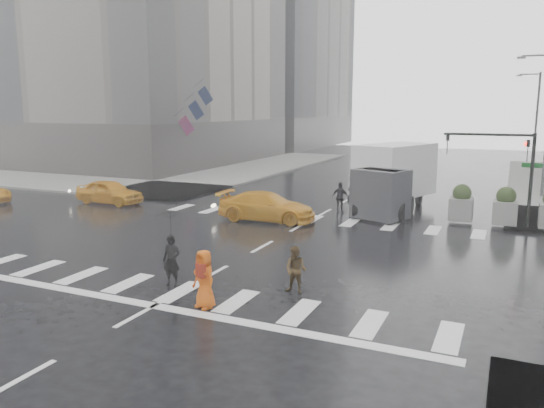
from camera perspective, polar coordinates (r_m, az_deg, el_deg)
The scene contains 18 objects.
ground at distance 21.91m, azimuth -1.03°, elevation -4.61°, with size 120.00×120.00×0.00m, color black.
sidewalk_nw at distance 46.80m, azimuth -13.53°, elevation 3.18°, with size 35.00×35.00×0.15m, color slate.
building_nw_far at distance 85.48m, azimuth -2.64°, elevation 20.08°, with size 26.05×26.05×44.00m.
road_markings at distance 21.91m, azimuth -1.03°, elevation -4.59°, with size 18.00×48.00×0.01m, color silver, non-canonical shape.
traffic_signal_pole at distance 27.24m, azimuth 24.15°, elevation 4.30°, with size 4.45×0.42×4.50m.
street_lamp_far at distance 57.16m, azimuth 26.46°, elevation 8.54°, with size 2.15×0.22×9.00m.
planter_west at distance 27.80m, azimuth 19.69°, elevation 0.05°, with size 1.10×1.10×1.80m.
planter_mid at distance 27.72m, azimuth 23.81°, elevation -0.25°, with size 1.10×1.10×1.80m.
flag_cluster at distance 44.72m, azimuth -8.49°, elevation 10.19°, with size 2.87×3.06×4.69m.
pedestrian_black at distance 17.16m, azimuth -10.84°, elevation -3.42°, with size 1.08×1.09×2.43m.
pedestrian_brown at distance 16.38m, azimuth 2.57°, elevation -7.11°, with size 0.72×0.56×1.47m, color #423017.
pedestrian_orange at distance 15.29m, azimuth -7.31°, elevation -7.99°, with size 0.97×0.81×1.70m.
pedestrian_far_a at distance 29.08m, azimuth 7.37°, elevation 0.70°, with size 0.97×0.59×1.66m, color black.
pedestrian_far_b at distance 28.56m, azimuth 8.65°, elevation 0.40°, with size 1.01×0.56×1.57m, color black.
taxi_front at distance 33.02m, azimuth -17.09°, elevation 1.26°, with size 1.69×4.19×1.43m, color orange.
taxi_mid at distance 26.98m, azimuth -0.80°, elevation -0.28°, with size 1.45×4.16×1.37m, color orange.
taxi_rear at distance 26.80m, azimuth -0.57°, elevation -0.27°, with size 2.02×4.40×1.44m, color orange.
box_truck at distance 29.79m, azimuth 12.72°, elevation 2.93°, with size 2.58×6.87×3.65m.
Camera 1 is at (9.10, -19.13, 5.63)m, focal length 35.00 mm.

